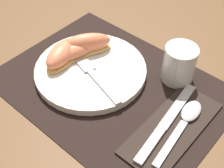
{
  "coord_description": "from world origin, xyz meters",
  "views": [
    {
      "loc": [
        0.3,
        -0.35,
        0.49
      ],
      "look_at": [
        0.01,
        -0.01,
        0.02
      ],
      "focal_mm": 50.0,
      "sensor_mm": 36.0,
      "label": 1
    }
  ],
  "objects_px": {
    "plate": "(90,71)",
    "juice_glass": "(179,66)",
    "knife": "(166,123)",
    "citrus_wedge_3": "(62,54)",
    "spoon": "(186,119)",
    "citrus_wedge_1": "(79,46)",
    "citrus_wedge_2": "(75,50)",
    "citrus_wedge_0": "(86,44)",
    "fork": "(92,73)"
  },
  "relations": [
    {
      "from": "juice_glass",
      "to": "knife",
      "type": "xyz_separation_m",
      "value": [
        0.05,
        -0.12,
        -0.03
      ]
    },
    {
      "from": "citrus_wedge_1",
      "to": "citrus_wedge_3",
      "type": "xyz_separation_m",
      "value": [
        -0.01,
        -0.05,
        0.0
      ]
    },
    {
      "from": "plate",
      "to": "citrus_wedge_1",
      "type": "distance_m",
      "value": 0.07
    },
    {
      "from": "plate",
      "to": "spoon",
      "type": "xyz_separation_m",
      "value": [
        0.23,
        0.03,
        -0.0
      ]
    },
    {
      "from": "plate",
      "to": "knife",
      "type": "relative_size",
      "value": 1.11
    },
    {
      "from": "citrus_wedge_1",
      "to": "citrus_wedge_2",
      "type": "xyz_separation_m",
      "value": [
        0.0,
        -0.02,
        -0.0
      ]
    },
    {
      "from": "citrus_wedge_0",
      "to": "plate",
      "type": "bearing_deg",
      "value": -38.86
    },
    {
      "from": "citrus_wedge_3",
      "to": "citrus_wedge_0",
      "type": "bearing_deg",
      "value": 73.17
    },
    {
      "from": "plate",
      "to": "fork",
      "type": "distance_m",
      "value": 0.02
    },
    {
      "from": "citrus_wedge_2",
      "to": "citrus_wedge_3",
      "type": "bearing_deg",
      "value": -106.69
    },
    {
      "from": "citrus_wedge_0",
      "to": "citrus_wedge_2",
      "type": "height_order",
      "value": "citrus_wedge_0"
    },
    {
      "from": "juice_glass",
      "to": "spoon",
      "type": "bearing_deg",
      "value": -48.65
    },
    {
      "from": "plate",
      "to": "knife",
      "type": "height_order",
      "value": "plate"
    },
    {
      "from": "juice_glass",
      "to": "fork",
      "type": "xyz_separation_m",
      "value": [
        -0.14,
        -0.12,
        -0.02
      ]
    },
    {
      "from": "fork",
      "to": "plate",
      "type": "bearing_deg",
      "value": 151.47
    },
    {
      "from": "plate",
      "to": "citrus_wedge_1",
      "type": "bearing_deg",
      "value": 156.02
    },
    {
      "from": "citrus_wedge_1",
      "to": "citrus_wedge_3",
      "type": "distance_m",
      "value": 0.05
    },
    {
      "from": "plate",
      "to": "knife",
      "type": "bearing_deg",
      "value": -1.46
    },
    {
      "from": "juice_glass",
      "to": "citrus_wedge_1",
      "type": "distance_m",
      "value": 0.23
    },
    {
      "from": "citrus_wedge_1",
      "to": "citrus_wedge_2",
      "type": "distance_m",
      "value": 0.02
    },
    {
      "from": "citrus_wedge_3",
      "to": "spoon",
      "type": "bearing_deg",
      "value": 8.99
    },
    {
      "from": "plate",
      "to": "citrus_wedge_0",
      "type": "height_order",
      "value": "citrus_wedge_0"
    },
    {
      "from": "juice_glass",
      "to": "knife",
      "type": "distance_m",
      "value": 0.14
    },
    {
      "from": "juice_glass",
      "to": "citrus_wedge_3",
      "type": "height_order",
      "value": "juice_glass"
    },
    {
      "from": "fork",
      "to": "citrus_wedge_2",
      "type": "height_order",
      "value": "citrus_wedge_2"
    },
    {
      "from": "fork",
      "to": "citrus_wedge_2",
      "type": "relative_size",
      "value": 1.31
    },
    {
      "from": "citrus_wedge_0",
      "to": "knife",
      "type": "bearing_deg",
      "value": -9.56
    },
    {
      "from": "plate",
      "to": "juice_glass",
      "type": "height_order",
      "value": "juice_glass"
    },
    {
      "from": "knife",
      "to": "citrus_wedge_3",
      "type": "distance_m",
      "value": 0.27
    },
    {
      "from": "plate",
      "to": "citrus_wedge_2",
      "type": "height_order",
      "value": "citrus_wedge_2"
    },
    {
      "from": "spoon",
      "to": "citrus_wedge_1",
      "type": "distance_m",
      "value": 0.29
    },
    {
      "from": "knife",
      "to": "citrus_wedge_0",
      "type": "relative_size",
      "value": 1.82
    },
    {
      "from": "plate",
      "to": "juice_glass",
      "type": "relative_size",
      "value": 2.98
    },
    {
      "from": "fork",
      "to": "spoon",
      "type": "bearing_deg",
      "value": 9.1
    },
    {
      "from": "knife",
      "to": "spoon",
      "type": "distance_m",
      "value": 0.04
    },
    {
      "from": "spoon",
      "to": "knife",
      "type": "bearing_deg",
      "value": -128.42
    },
    {
      "from": "citrus_wedge_2",
      "to": "knife",
      "type": "bearing_deg",
      "value": -3.36
    },
    {
      "from": "plate",
      "to": "juice_glass",
      "type": "distance_m",
      "value": 0.19
    },
    {
      "from": "juice_glass",
      "to": "knife",
      "type": "height_order",
      "value": "juice_glass"
    },
    {
      "from": "plate",
      "to": "citrus_wedge_0",
      "type": "bearing_deg",
      "value": 141.14
    },
    {
      "from": "juice_glass",
      "to": "citrus_wedge_0",
      "type": "relative_size",
      "value": 0.68
    },
    {
      "from": "spoon",
      "to": "citrus_wedge_1",
      "type": "height_order",
      "value": "citrus_wedge_1"
    },
    {
      "from": "spoon",
      "to": "citrus_wedge_1",
      "type": "xyz_separation_m",
      "value": [
        -0.29,
        0.0,
        0.02
      ]
    },
    {
      "from": "citrus_wedge_0",
      "to": "citrus_wedge_1",
      "type": "height_order",
      "value": "citrus_wedge_0"
    },
    {
      "from": "citrus_wedge_0",
      "to": "citrus_wedge_1",
      "type": "bearing_deg",
      "value": -137.31
    },
    {
      "from": "plate",
      "to": "citrus_wedge_1",
      "type": "height_order",
      "value": "citrus_wedge_1"
    },
    {
      "from": "citrus_wedge_2",
      "to": "citrus_wedge_3",
      "type": "distance_m",
      "value": 0.03
    },
    {
      "from": "fork",
      "to": "knife",
      "type": "bearing_deg",
      "value": 1.06
    },
    {
      "from": "juice_glass",
      "to": "knife",
      "type": "relative_size",
      "value": 0.37
    },
    {
      "from": "knife",
      "to": "citrus_wedge_3",
      "type": "xyz_separation_m",
      "value": [
        -0.27,
        -0.02,
        0.03
      ]
    }
  ]
}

